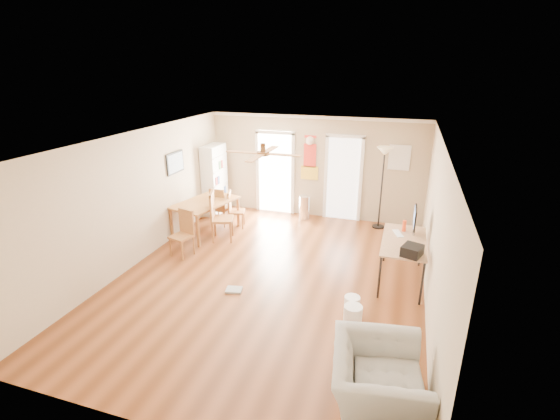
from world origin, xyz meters
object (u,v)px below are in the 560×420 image
(dining_chair_near, at_px, (181,234))
(wastebasket_b, at_px, (353,316))
(dining_table, at_px, (206,217))
(wastebasket_a, at_px, (352,305))
(computer_desk, at_px, (402,261))
(trash_can, at_px, (304,207))
(torchiere_lamp, at_px, (381,189))
(bookshelf, at_px, (215,180))
(dining_chair_right_a, at_px, (237,209))
(dining_chair_right_b, at_px, (222,216))
(armchair, at_px, (378,382))
(dining_chair_far, at_px, (221,206))
(printer, at_px, (412,251))

(dining_chair_near, xyz_separation_m, wastebasket_b, (3.73, -1.31, -0.32))
(dining_table, relative_size, wastebasket_a, 5.30)
(computer_desk, bearing_deg, wastebasket_a, -118.52)
(trash_can, distance_m, torchiere_lamp, 2.00)
(bookshelf, bearing_deg, dining_table, -89.55)
(dining_chair_near, bearing_deg, dining_chair_right_a, 90.54)
(wastebasket_b, bearing_deg, torchiere_lamp, 89.31)
(computer_desk, relative_size, wastebasket_a, 5.23)
(dining_chair_near, bearing_deg, trash_can, 71.08)
(dining_chair_right_b, height_order, armchair, dining_chair_right_b)
(dining_chair_right_a, height_order, dining_chair_far, dining_chair_far)
(trash_can, relative_size, computer_desk, 0.40)
(dining_chair_far, bearing_deg, torchiere_lamp, -163.48)
(dining_table, height_order, computer_desk, computer_desk)
(dining_table, distance_m, dining_chair_near, 1.27)
(bookshelf, xyz_separation_m, computer_desk, (4.87, -2.26, -0.51))
(dining_chair_near, relative_size, armchair, 0.82)
(dining_table, distance_m, wastebasket_b, 4.61)
(dining_chair_far, height_order, printer, printer)
(dining_chair_near, height_order, wastebasket_a, dining_chair_near)
(wastebasket_a, bearing_deg, dining_chair_right_b, 148.18)
(dining_table, xyz_separation_m, dining_chair_right_b, (0.55, -0.26, 0.17))
(trash_can, xyz_separation_m, computer_desk, (2.48, -2.54, 0.10))
(printer, bearing_deg, armchair, -77.62)
(dining_chair_right_b, bearing_deg, trash_can, -56.79)
(dining_chair_near, height_order, computer_desk, dining_chair_near)
(dining_chair_far, height_order, wastebasket_a, dining_chair_far)
(dining_table, bearing_deg, armchair, -43.54)
(computer_desk, height_order, wastebasket_b, computer_desk)
(computer_desk, bearing_deg, trash_can, 134.34)
(bookshelf, xyz_separation_m, dining_table, (0.40, -1.31, -0.53))
(dining_chair_near, relative_size, torchiere_lamp, 0.49)
(bookshelf, distance_m, trash_can, 2.48)
(trash_can, distance_m, printer, 4.12)
(trash_can, bearing_deg, dining_chair_near, -123.72)
(wastebasket_a, relative_size, armchair, 0.25)
(dining_chair_right_a, height_order, torchiere_lamp, torchiere_lamp)
(dining_chair_near, bearing_deg, dining_chair_right_b, 80.25)
(bookshelf, xyz_separation_m, trash_can, (2.39, 0.27, -0.61))
(dining_chair_right_b, relative_size, trash_can, 1.84)
(dining_chair_near, xyz_separation_m, torchiere_lamp, (3.78, 2.82, 0.51))
(trash_can, height_order, printer, printer)
(dining_chair_near, relative_size, wastebasket_a, 3.31)
(dining_chair_far, bearing_deg, trash_can, -149.88)
(bookshelf, distance_m, dining_chair_right_b, 1.87)
(dining_chair_right_b, distance_m, wastebasket_a, 3.80)
(computer_desk, bearing_deg, torchiere_lamp, 103.38)
(bookshelf, height_order, dining_table, bookshelf)
(bookshelf, bearing_deg, wastebasket_a, -56.98)
(bookshelf, relative_size, torchiere_lamp, 0.92)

